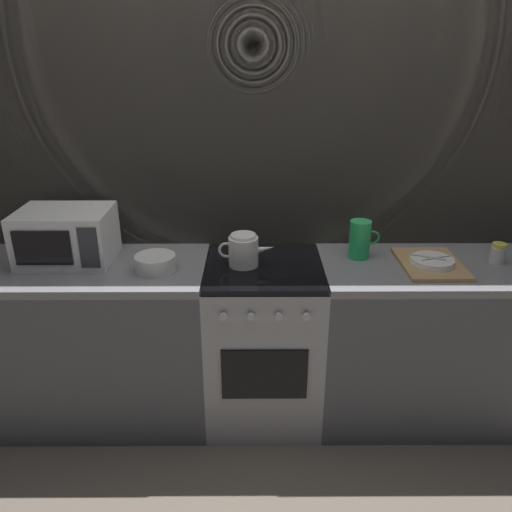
{
  "coord_description": "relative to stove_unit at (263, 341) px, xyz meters",
  "views": [
    {
      "loc": [
        -0.05,
        -2.34,
        1.93
      ],
      "look_at": [
        -0.04,
        0.0,
        0.95
      ],
      "focal_mm": 35.38,
      "sensor_mm": 36.0,
      "label": 1
    }
  ],
  "objects": [
    {
      "name": "ground_plane",
      "position": [
        0.0,
        0.0,
        -0.45
      ],
      "size": [
        8.0,
        8.0,
        0.0
      ],
      "primitive_type": "plane",
      "color": "#6B6054"
    },
    {
      "name": "back_wall",
      "position": [
        0.0,
        0.32,
        0.75
      ],
      "size": [
        3.6,
        0.05,
        2.4
      ],
      "color": "#A39989",
      "rests_on": "ground_plane"
    },
    {
      "name": "counter_left",
      "position": [
        -0.9,
        0.0,
        0.0
      ],
      "size": [
        1.2,
        0.6,
        0.9
      ],
      "color": "#515459",
      "rests_on": "ground_plane"
    },
    {
      "name": "stove_unit",
      "position": [
        0.0,
        0.0,
        0.0
      ],
      "size": [
        0.6,
        0.63,
        0.9
      ],
      "color": "#9E9EA3",
      "rests_on": "ground_plane"
    },
    {
      "name": "counter_right",
      "position": [
        0.9,
        0.0,
        0.0
      ],
      "size": [
        1.2,
        0.6,
        0.9
      ],
      "color": "#515459",
      "rests_on": "ground_plane"
    },
    {
      "name": "microwave",
      "position": [
        -1.01,
        0.07,
        0.59
      ],
      "size": [
        0.46,
        0.35,
        0.27
      ],
      "color": "white",
      "rests_on": "counter_left"
    },
    {
      "name": "kettle",
      "position": [
        -0.1,
        -0.0,
        0.53
      ],
      "size": [
        0.28,
        0.15,
        0.17
      ],
      "color": "white",
      "rests_on": "stove_unit"
    },
    {
      "name": "mixing_bowl",
      "position": [
        -0.54,
        -0.06,
        0.49
      ],
      "size": [
        0.2,
        0.2,
        0.08
      ],
      "primitive_type": "cylinder",
      "color": "silver",
      "rests_on": "counter_left"
    },
    {
      "name": "pitcher",
      "position": [
        0.5,
        0.1,
        0.55
      ],
      "size": [
        0.16,
        0.11,
        0.2
      ],
      "color": "green",
      "rests_on": "counter_right"
    },
    {
      "name": "dish_pile",
      "position": [
        0.84,
        -0.02,
        0.47
      ],
      "size": [
        0.3,
        0.4,
        0.06
      ],
      "color": "tan",
      "rests_on": "counter_right"
    },
    {
      "name": "spice_jar",
      "position": [
        1.2,
        0.03,
        0.5
      ],
      "size": [
        0.08,
        0.08,
        0.1
      ],
      "color": "silver",
      "rests_on": "counter_right"
    }
  ]
}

